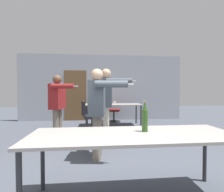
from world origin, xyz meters
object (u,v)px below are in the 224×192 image
person_far_watching (107,98)px  office_chair_near_pushed (90,118)px  person_right_polo (58,102)px  office_chair_side_rolled (112,111)px  beer_bottle (145,117)px  drink_cup (114,103)px  person_center_tall (98,105)px

person_far_watching → office_chair_near_pushed: bearing=-154.0°
person_right_polo → person_far_watching: person_far_watching is taller
person_far_watching → office_chair_side_rolled: (0.39, 2.66, -0.62)m
person_far_watching → beer_bottle: size_ratio=4.94×
person_far_watching → drink_cup: (0.42, 2.07, -0.25)m
office_chair_near_pushed → beer_bottle: beer_bottle is taller
person_center_tall → beer_bottle: 1.31m
person_center_tall → office_chair_near_pushed: (-0.21, 2.07, -0.54)m
person_right_polo → beer_bottle: (1.46, -2.43, -0.04)m
drink_cup → person_far_watching: bearing=-101.5°
person_right_polo → drink_cup: person_right_polo is taller
office_chair_side_rolled → beer_bottle: 4.90m
person_far_watching → beer_bottle: person_far_watching is taller
person_center_tall → office_chair_near_pushed: size_ratio=1.77×
person_right_polo → office_chair_near_pushed: bearing=153.6°
office_chair_side_rolled → beer_bottle: beer_bottle is taller
office_chair_side_rolled → drink_cup: (0.03, -0.59, 0.37)m
person_center_tall → office_chair_near_pushed: bearing=-166.9°
office_chair_side_rolled → office_chair_near_pushed: 1.80m
person_far_watching → office_chair_side_rolled: 2.76m
person_right_polo → person_far_watching: 1.20m
office_chair_side_rolled → beer_bottle: size_ratio=2.60×
person_right_polo → drink_cup: 2.46m
office_chair_side_rolled → person_center_tall: bearing=5.4°
person_center_tall → drink_cup: person_center_tall is taller
office_chair_near_pushed → beer_bottle: size_ratio=2.58×
person_far_watching → office_chair_near_pushed: size_ratio=1.92×
person_right_polo → beer_bottle: size_ratio=4.55×
person_right_polo → office_chair_near_pushed: person_right_polo is taller
person_right_polo → beer_bottle: 2.83m
person_center_tall → beer_bottle: person_center_tall is taller
person_center_tall → office_chair_side_rolled: (0.62, 3.67, -0.53)m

